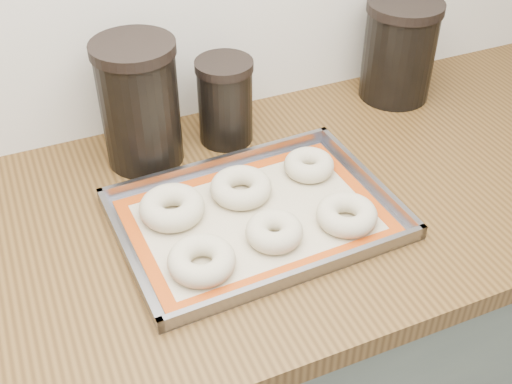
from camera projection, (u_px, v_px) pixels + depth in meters
name	position (u px, v px, depth m)	size (l,w,h in m)	color
cabinet	(307.00, 347.00, 1.46)	(3.00, 0.65, 0.86)	#5F6A5D
countertop	(319.00, 194.00, 1.18)	(3.06, 0.68, 0.04)	brown
baking_tray	(256.00, 216.00, 1.09)	(0.47, 0.35, 0.03)	gray
baking_mat	(256.00, 217.00, 1.09)	(0.43, 0.31, 0.00)	#C6B793
bagel_front_left	(202.00, 260.00, 0.98)	(0.11, 0.11, 0.04)	beige
bagel_front_mid	(274.00, 231.00, 1.04)	(0.09, 0.09, 0.04)	beige
bagel_front_right	(347.00, 215.00, 1.07)	(0.10, 0.10, 0.04)	beige
bagel_back_left	(172.00, 207.00, 1.08)	(0.11, 0.11, 0.04)	beige
bagel_back_mid	(241.00, 187.00, 1.13)	(0.11, 0.11, 0.04)	beige
bagel_back_right	(309.00, 165.00, 1.18)	(0.09, 0.09, 0.04)	beige
canister_left	(140.00, 104.00, 1.16)	(0.15, 0.15, 0.24)	black
canister_mid	(225.00, 101.00, 1.23)	(0.11, 0.11, 0.17)	black
canister_right	(399.00, 50.00, 1.35)	(0.16, 0.16, 0.21)	black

